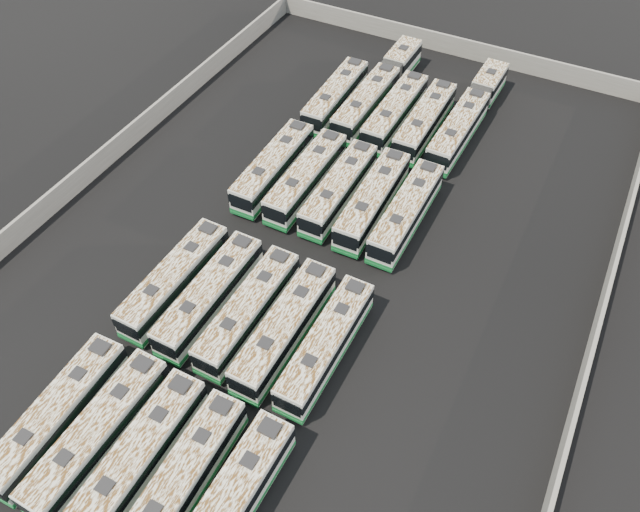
{
  "coord_description": "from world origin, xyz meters",
  "views": [
    {
      "loc": [
        16.62,
        -29.41,
        38.11
      ],
      "look_at": [
        1.48,
        -0.18,
        1.6
      ],
      "focal_mm": 35.0,
      "sensor_mm": 36.0,
      "label": 1
    }
  ],
  "objects_px": {
    "bus_front_far_right": "(228,508)",
    "bus_back_far_right": "(468,114)",
    "bus_midfront_center": "(248,311)",
    "bus_midback_far_right": "(406,212)",
    "bus_front_center": "(138,459)",
    "bus_midfront_far_left": "(175,279)",
    "bus_back_left": "(379,88)",
    "bus_back_center": "(395,112)",
    "bus_front_far_left": "(58,415)",
    "bus_midback_right": "(373,200)",
    "bus_midback_center": "(339,189)",
    "bus_back_far_left": "(335,96)",
    "bus_midfront_far_right": "(326,345)",
    "bus_midback_left": "(306,178)",
    "bus_back_right": "(425,121)",
    "bus_front_right": "(182,481)",
    "bus_front_left": "(99,434)",
    "bus_midfront_left": "(210,295)",
    "bus_midback_far_left": "(273,167)",
    "bus_midfront_right": "(285,328)"
  },
  "relations": [
    {
      "from": "bus_midfront_right",
      "to": "bus_midback_center",
      "type": "xyz_separation_m",
      "value": [
        -3.12,
        15.11,
        -0.04
      ]
    },
    {
      "from": "bus_midback_far_left",
      "to": "bus_back_far_right",
      "type": "distance_m",
      "value": 20.64
    },
    {
      "from": "bus_front_left",
      "to": "bus_midback_far_right",
      "type": "xyz_separation_m",
      "value": [
        9.61,
        27.47,
        -0.0
      ]
    },
    {
      "from": "bus_midfront_far_right",
      "to": "bus_midback_left",
      "type": "height_order",
      "value": "bus_midback_left"
    },
    {
      "from": "bus_front_left",
      "to": "bus_back_far_right",
      "type": "height_order",
      "value": "bus_front_left"
    },
    {
      "from": "bus_midfront_center",
      "to": "bus_midback_far_right",
      "type": "xyz_separation_m",
      "value": [
        6.36,
        14.92,
        0.03
      ]
    },
    {
      "from": "bus_midfront_right",
      "to": "bus_back_far_right",
      "type": "height_order",
      "value": "bus_midfront_right"
    },
    {
      "from": "bus_front_far_right",
      "to": "bus_midfront_center",
      "type": "relative_size",
      "value": 1.03
    },
    {
      "from": "bus_back_right",
      "to": "bus_midback_left",
      "type": "bearing_deg",
      "value": -116.48
    },
    {
      "from": "bus_midfront_right",
      "to": "bus_midback_far_left",
      "type": "height_order",
      "value": "bus_midfront_right"
    },
    {
      "from": "bus_front_left",
      "to": "bus_back_right",
      "type": "bearing_deg",
      "value": 81.84
    },
    {
      "from": "bus_midfront_far_left",
      "to": "bus_back_left",
      "type": "xyz_separation_m",
      "value": [
        3.32,
        30.95,
        0.05
      ]
    },
    {
      "from": "bus_front_center",
      "to": "bus_midback_right",
      "type": "bearing_deg",
      "value": 82.97
    },
    {
      "from": "bus_back_far_left",
      "to": "bus_front_right",
      "type": "bearing_deg",
      "value": -77.69
    },
    {
      "from": "bus_front_right",
      "to": "bus_front_far_right",
      "type": "distance_m",
      "value": 3.3
    },
    {
      "from": "bus_midfront_right",
      "to": "bus_midback_center",
      "type": "bearing_deg",
      "value": 101.88
    },
    {
      "from": "bus_front_far_left",
      "to": "bus_midback_right",
      "type": "distance_m",
      "value": 29.33
    },
    {
      "from": "bus_front_right",
      "to": "bus_midback_right",
      "type": "bearing_deg",
      "value": 88.68
    },
    {
      "from": "bus_front_center",
      "to": "bus_midback_far_right",
      "type": "relative_size",
      "value": 1.01
    },
    {
      "from": "bus_front_left",
      "to": "bus_back_far_left",
      "type": "distance_m",
      "value": 40.24
    },
    {
      "from": "bus_front_far_left",
      "to": "bus_front_far_right",
      "type": "height_order",
      "value": "bus_front_far_right"
    },
    {
      "from": "bus_midfront_center",
      "to": "bus_midfront_far_right",
      "type": "height_order",
      "value": "bus_midfront_center"
    },
    {
      "from": "bus_front_far_right",
      "to": "bus_back_right",
      "type": "xyz_separation_m",
      "value": [
        -3.36,
        40.38,
        -0.02
      ]
    },
    {
      "from": "bus_midback_far_right",
      "to": "bus_midfront_left",
      "type": "bearing_deg",
      "value": -122.84
    },
    {
      "from": "bus_back_left",
      "to": "bus_back_center",
      "type": "xyz_separation_m",
      "value": [
        3.16,
        -3.18,
        0.0
      ]
    },
    {
      "from": "bus_midback_center",
      "to": "bus_back_far_left",
      "type": "height_order",
      "value": "bus_back_far_left"
    },
    {
      "from": "bus_front_right",
      "to": "bus_back_center",
      "type": "relative_size",
      "value": 0.97
    },
    {
      "from": "bus_midfront_far_left",
      "to": "bus_midfront_center",
      "type": "height_order",
      "value": "bus_midfront_far_left"
    },
    {
      "from": "bus_back_left",
      "to": "bus_back_far_right",
      "type": "height_order",
      "value": "bus_back_left"
    },
    {
      "from": "bus_front_far_right",
      "to": "bus_back_center",
      "type": "xyz_separation_m",
      "value": [
        -6.54,
        40.4,
        0.0
      ]
    },
    {
      "from": "bus_midfront_left",
      "to": "bus_front_left",
      "type": "bearing_deg",
      "value": -89.24
    },
    {
      "from": "bus_midfront_center",
      "to": "bus_back_left",
      "type": "bearing_deg",
      "value": 96.39
    },
    {
      "from": "bus_front_center",
      "to": "bus_midfront_far_left",
      "type": "relative_size",
      "value": 1.03
    },
    {
      "from": "bus_midback_right",
      "to": "bus_midfront_left",
      "type": "bearing_deg",
      "value": -114.77
    },
    {
      "from": "bus_midback_far_left",
      "to": "bus_midback_center",
      "type": "distance_m",
      "value": 6.57
    },
    {
      "from": "bus_midback_left",
      "to": "bus_midback_right",
      "type": "height_order",
      "value": "bus_midback_right"
    },
    {
      "from": "bus_front_center",
      "to": "bus_midback_center",
      "type": "relative_size",
      "value": 1.03
    },
    {
      "from": "bus_back_center",
      "to": "bus_back_right",
      "type": "relative_size",
      "value": 1.01
    },
    {
      "from": "bus_midback_far_left",
      "to": "bus_midback_right",
      "type": "bearing_deg",
      "value": -0.26
    },
    {
      "from": "bus_front_far_right",
      "to": "bus_midback_center",
      "type": "xyz_separation_m",
      "value": [
        -6.45,
        27.65,
        -0.05
      ]
    },
    {
      "from": "bus_back_center",
      "to": "bus_back_far_right",
      "type": "relative_size",
      "value": 0.65
    },
    {
      "from": "bus_front_right",
      "to": "bus_back_far_left",
      "type": "height_order",
      "value": "bus_back_far_left"
    },
    {
      "from": "bus_front_far_right",
      "to": "bus_back_far_right",
      "type": "xyz_separation_m",
      "value": [
        0.08,
        43.5,
        -0.03
      ]
    },
    {
      "from": "bus_front_far_left",
      "to": "bus_back_far_right",
      "type": "relative_size",
      "value": 0.64
    },
    {
      "from": "bus_midfront_center",
      "to": "bus_midback_far_right",
      "type": "distance_m",
      "value": 16.22
    },
    {
      "from": "bus_midfront_left",
      "to": "bus_midfront_right",
      "type": "distance_m",
      "value": 6.46
    },
    {
      "from": "bus_front_far_left",
      "to": "bus_midfront_right",
      "type": "relative_size",
      "value": 0.98
    },
    {
      "from": "bus_midback_left",
      "to": "bus_back_right",
      "type": "relative_size",
      "value": 1.0
    },
    {
      "from": "bus_front_far_left",
      "to": "bus_front_center",
      "type": "height_order",
      "value": "bus_front_center"
    },
    {
      "from": "bus_midfront_left",
      "to": "bus_back_far_right",
      "type": "bearing_deg",
      "value": 72.69
    }
  ]
}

